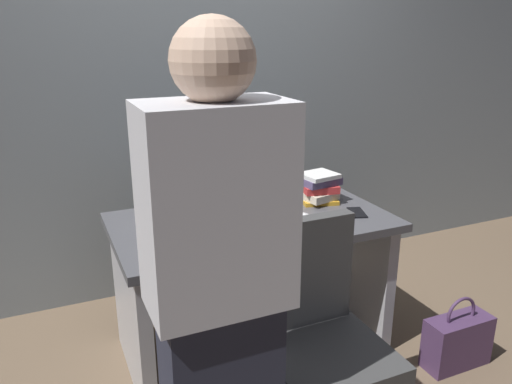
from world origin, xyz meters
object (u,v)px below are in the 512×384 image
person_at_desk (219,305)px  keyboard (244,228)px  mouse (305,217)px  book_stack (319,188)px  monitor (239,159)px  cell_phone (357,213)px  cup_by_monitor (157,215)px  handbag (457,341)px  office_chair (319,357)px  cup_near_keyboard (178,228)px  desk (252,261)px

person_at_desk → keyboard: 0.86m
mouse → book_stack: bearing=45.9°
monitor → keyboard: monitor is taller
mouse → book_stack: size_ratio=0.46×
monitor → cell_phone: size_ratio=3.75×
keyboard → cell_phone: keyboard is taller
cup_by_monitor → handbag: bearing=-26.7°
monitor → cup_by_monitor: monitor is taller
office_chair → mouse: bearing=66.1°
person_at_desk → book_stack: 1.32m
cup_by_monitor → book_stack: bearing=-2.0°
mouse → cup_by_monitor: 0.70m
office_chair → cup_near_keyboard: office_chair is taller
monitor → cup_near_keyboard: bearing=-146.8°
desk → handbag: desk is taller
cell_phone → office_chair: bearing=-114.5°
person_at_desk → desk: bearing=61.2°
mouse → book_stack: book_stack is taller
office_chair → cup_near_keyboard: 0.81m
mouse → handbag: size_ratio=0.26×
desk → cup_near_keyboard: cup_near_keyboard is taller
desk → person_at_desk: size_ratio=0.81×
office_chair → cup_by_monitor: bearing=115.6°
person_at_desk → book_stack: bearing=46.5°
cup_near_keyboard → office_chair: bearing=-61.4°
desk → person_at_desk: 1.06m
person_at_desk → book_stack: (0.91, 0.96, -0.03)m
desk → cup_near_keyboard: bearing=-167.7°
person_at_desk → cup_near_keyboard: 0.80m
person_at_desk → monitor: bearing=65.0°
office_chair → keyboard: (-0.05, 0.60, 0.31)m
keyboard → person_at_desk: bearing=-114.7°
monitor → keyboard: 0.40m
handbag → office_chair: bearing=-169.2°
desk → keyboard: (-0.09, -0.12, 0.24)m
cup_near_keyboard → book_stack: size_ratio=0.43×
monitor → mouse: size_ratio=5.40×
cup_by_monitor → cup_near_keyboard: bearing=-75.7°
office_chair → keyboard: 0.68m
keyboard → cup_near_keyboard: (-0.30, 0.04, 0.04)m
monitor → cell_phone: 0.65m
desk → book_stack: book_stack is taller
desk → keyboard: keyboard is taller
monitor → cell_phone: bearing=-32.9°
desk → office_chair: office_chair is taller
cup_by_monitor → book_stack: 0.86m
person_at_desk → cup_near_keyboard: bearing=83.2°
person_at_desk → mouse: person_at_desk is taller
book_stack → cell_phone: (0.09, -0.22, -0.08)m
handbag → cup_by_monitor: bearing=153.3°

